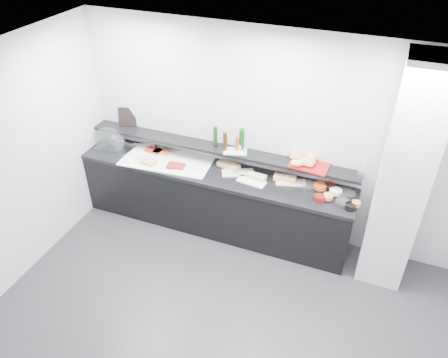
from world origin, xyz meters
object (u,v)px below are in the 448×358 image
at_px(framed_print, 127,117).
at_px(bread_tray, 310,165).
at_px(carafe, 363,167).
at_px(cloche_base, 116,148).
at_px(condiment_tray, 235,151).
at_px(sandwich_plate_mid, 251,182).

height_order(framed_print, bread_tray, framed_print).
height_order(bread_tray, carafe, carafe).
relative_size(cloche_base, carafe, 1.62).
distance_m(cloche_base, framed_print, 0.45).
distance_m(condiment_tray, carafe, 1.54).
relative_size(framed_print, bread_tray, 0.57).
bearing_deg(carafe, condiment_tray, 179.84).
xyz_separation_m(framed_print, carafe, (3.16, -0.12, 0.02)).
bearing_deg(condiment_tray, cloche_base, 167.44).
height_order(cloche_base, carafe, carafe).
relative_size(condiment_tray, bread_tray, 0.64).
xyz_separation_m(framed_print, condiment_tray, (1.62, -0.11, -0.12)).
bearing_deg(condiment_tray, framed_print, 158.31).
distance_m(sandwich_plate_mid, bread_tray, 0.73).
relative_size(cloche_base, sandwich_plate_mid, 1.37).
relative_size(sandwich_plate_mid, carafe, 1.18).
bearing_deg(cloche_base, framed_print, 81.90).
bearing_deg(framed_print, carafe, -20.34).
bearing_deg(framed_print, bread_tray, -20.26).
bearing_deg(bread_tray, sandwich_plate_mid, -154.36).
bearing_deg(cloche_base, sandwich_plate_mid, 2.94).
distance_m(framed_print, bread_tray, 2.56).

